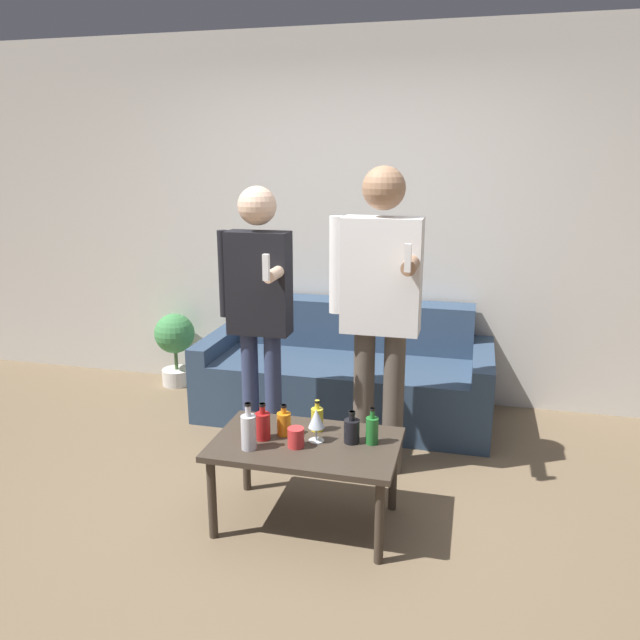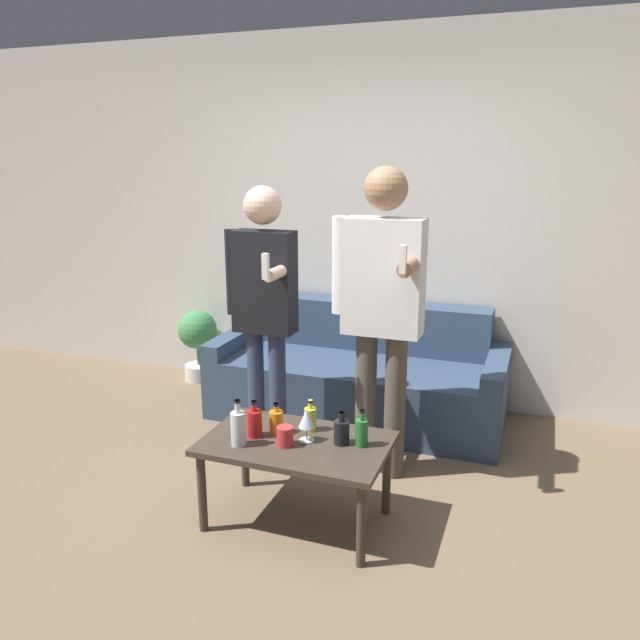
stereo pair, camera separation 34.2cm
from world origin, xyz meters
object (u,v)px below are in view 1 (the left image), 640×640
(person_standing_left, at_px, (259,300))
(bottle_orange, at_px, (352,430))
(couch, at_px, (346,375))
(coffee_table, at_px, (306,451))
(person_standing_right, at_px, (380,299))

(person_standing_left, bearing_deg, bottle_orange, -40.51)
(couch, xyz_separation_m, person_standing_left, (-0.36, -0.81, 0.72))
(coffee_table, bearing_deg, bottle_orange, 12.41)
(person_standing_left, bearing_deg, coffee_table, -53.99)
(person_standing_left, xyz_separation_m, person_standing_right, (0.71, 0.01, 0.05))
(couch, relative_size, coffee_table, 2.22)
(person_standing_right, bearing_deg, couch, 113.93)
(person_standing_right, bearing_deg, coffee_table, -111.85)
(bottle_orange, distance_m, person_standing_left, 1.02)
(couch, distance_m, person_standing_left, 1.14)
(coffee_table, relative_size, person_standing_left, 0.55)
(bottle_orange, relative_size, person_standing_left, 0.10)
(person_standing_left, relative_size, person_standing_right, 0.94)
(couch, xyz_separation_m, bottle_orange, (0.32, -1.38, 0.23))
(coffee_table, distance_m, bottle_orange, 0.26)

